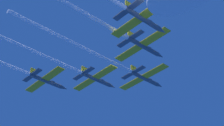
{
  "coord_description": "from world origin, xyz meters",
  "views": [
    {
      "loc": [
        61.36,
        -66.04,
        -54.41
      ],
      "look_at": [
        -0.03,
        -11.94,
        0.19
      ],
      "focal_mm": 57.24,
      "sensor_mm": 36.0,
      "label": 1
    }
  ],
  "objects": [
    {
      "name": "jet_right_wing",
      "position": [
        10.65,
        -25.38,
        0.74
      ],
      "size": [
        17.9,
        53.7,
        2.96
      ],
      "color": "#4C5660"
    },
    {
      "name": "jet_lead",
      "position": [
        0.15,
        -13.46,
        0.26
      ],
      "size": [
        17.9,
        52.17,
        2.96
      ],
      "color": "#4C5660"
    },
    {
      "name": "jet_left_wing",
      "position": [
        -10.27,
        -27.25,
        0.69
      ],
      "size": [
        17.9,
        60.65,
        2.96
      ],
      "color": "#4C5660"
    }
  ]
}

